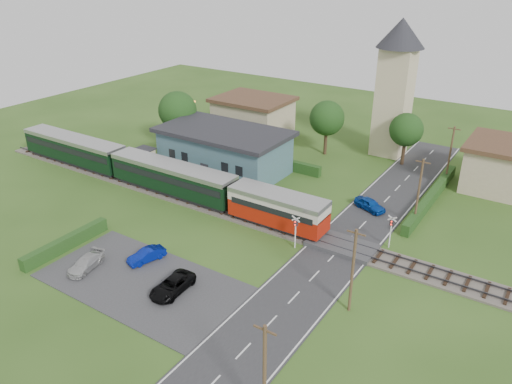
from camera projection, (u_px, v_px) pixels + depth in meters
The scene contains 32 objects.
ground at pixel (240, 227), 49.33m from camera, with size 120.00×120.00×0.00m, color #2D4C19.
railway_track at pixel (251, 218), 50.80m from camera, with size 76.00×3.20×0.49m.
road at pixel (332, 257), 44.37m from camera, with size 6.00×70.00×0.05m, color #28282B.
car_park at pixel (142, 282), 40.98m from camera, with size 17.00×9.00×0.08m, color #333335.
crossing_deck at pixel (342, 245), 45.80m from camera, with size 6.20×3.40×0.45m, color #333335.
platform at pixel (195, 184), 58.13m from camera, with size 30.00×3.00×0.45m, color gray.
equipment_hut at pixel (144, 158), 61.44m from camera, with size 2.30×2.30×2.55m.
station_building at pixel (224, 150), 61.46m from camera, with size 16.00×9.00×5.30m.
train at pixel (151, 171), 56.69m from camera, with size 43.20×2.90×3.40m.
church_tower at pixel (396, 78), 63.69m from camera, with size 6.00×6.00×17.60m.
house_west at pixel (253, 115), 74.49m from camera, with size 10.80×8.80×5.50m.
house_east at pixel (506, 166), 56.41m from camera, with size 8.80×8.80×5.50m.
hedge_carpark at pixel (66, 243), 45.44m from camera, with size 0.80×9.00×1.20m, color #193814.
hedge_roadside at pixel (431, 197), 54.16m from camera, with size 0.80×18.00×1.20m, color #193814.
hedge_station at pixel (245, 154), 65.74m from camera, with size 22.00×0.80×1.30m, color #193814.
tree_a at pixel (178, 111), 67.54m from camera, with size 5.20×5.20×8.00m.
tree_b at pixel (327, 118), 65.59m from camera, with size 4.60×4.60×7.34m.
tree_c at pixel (406, 130), 62.31m from camera, with size 4.20×4.20×6.78m.
utility_pole_a at pixel (265, 375), 27.13m from camera, with size 1.40×0.22×7.00m.
utility_pole_b at pixel (353, 270), 36.21m from camera, with size 1.40×0.22×7.00m.
utility_pole_c at pixel (419, 192), 48.33m from camera, with size 1.40×0.22×7.00m.
utility_pole_d at pixel (450, 154), 57.41m from camera, with size 1.40×0.22×7.00m.
crossing_signal_near at pixel (296, 227), 44.94m from camera, with size 0.84×0.28×3.28m.
crossing_signal_far at pixel (391, 227), 45.01m from camera, with size 0.84×0.28×3.28m.
streetlamp_west at pixel (195, 115), 74.07m from camera, with size 0.30×0.30×5.15m.
streetlamp_east at pixel (475, 150), 60.55m from camera, with size 0.30×0.30×5.15m.
car_on_road at pixel (370, 204), 52.43m from camera, with size 1.45×3.61×1.23m, color #0A389C.
car_park_blue at pixel (147, 255), 43.53m from camera, with size 1.19×3.40×1.12m, color navy.
car_park_silver at pixel (86, 263), 42.41m from camera, with size 1.53×3.77×1.10m, color #B0B0B0.
car_park_dark at pixel (172, 285), 39.48m from camera, with size 1.94×4.22×1.17m, color black.
pedestrian_near at pixel (254, 195), 52.85m from camera, with size 0.69×0.46×1.91m, color gray.
pedestrian_far at pixel (148, 164), 61.13m from camera, with size 0.77×0.60×1.57m, color gray.
Camera 1 is at (24.92, -35.24, 24.20)m, focal length 35.00 mm.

